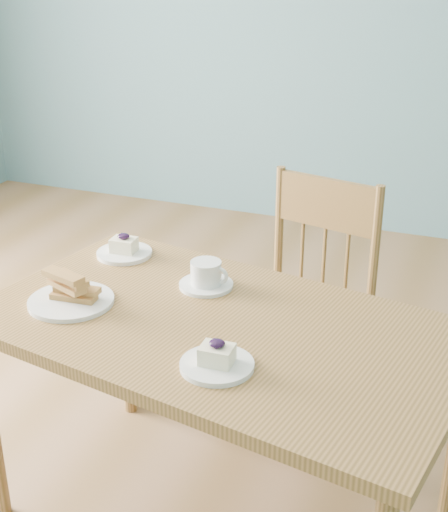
% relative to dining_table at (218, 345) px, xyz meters
% --- Properties ---
extents(room, '(5.01, 5.01, 2.71)m').
position_rel_dining_table_xyz_m(room, '(-0.26, 0.13, 0.72)').
color(room, '#8D6441').
rests_on(room, ground).
extents(dining_table, '(1.41, 0.96, 0.70)m').
position_rel_dining_table_xyz_m(dining_table, '(0.00, 0.00, 0.00)').
color(dining_table, '#9C6C3B').
rests_on(dining_table, ground).
extents(dining_chair, '(0.49, 0.48, 0.90)m').
position_rel_dining_table_xyz_m(dining_chair, '(0.08, 0.60, -0.16)').
color(dining_chair, '#9C6C3B').
rests_on(dining_chair, ground).
extents(cheesecake_plate_near, '(0.18, 0.18, 0.08)m').
position_rel_dining_table_xyz_m(cheesecake_plate_near, '(0.08, -0.21, 0.09)').
color(cheesecake_plate_near, white).
rests_on(cheesecake_plate_near, dining_table).
extents(cheesecake_plate_far, '(0.18, 0.18, 0.08)m').
position_rel_dining_table_xyz_m(cheesecake_plate_far, '(-0.45, 0.31, 0.09)').
color(cheesecake_plate_far, white).
rests_on(cheesecake_plate_far, dining_table).
extents(coffee_cup, '(0.16, 0.16, 0.08)m').
position_rel_dining_table_xyz_m(coffee_cup, '(-0.11, 0.19, 0.10)').
color(coffee_cup, white).
rests_on(coffee_cup, dining_table).
extents(biscotti_plate, '(0.24, 0.24, 0.10)m').
position_rel_dining_table_xyz_m(biscotti_plate, '(-0.43, -0.05, 0.10)').
color(biscotti_plate, white).
rests_on(biscotti_plate, dining_table).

